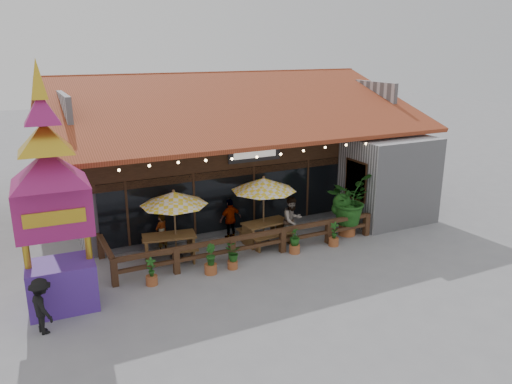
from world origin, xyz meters
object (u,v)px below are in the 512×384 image
umbrella_right (264,185)px  picnic_table_left (169,243)px  umbrella_left (174,199)px  tropical_plant (349,201)px  pedestrian (42,306)px  picnic_table_right (266,229)px  thai_sign_tower (49,174)px

umbrella_right → picnic_table_left: size_ratio=1.38×
umbrella_left → picnic_table_left: 1.61m
tropical_plant → umbrella_right: bearing=166.5°
pedestrian → tropical_plant: bearing=-95.3°
picnic_table_right → pedestrian: (-8.05, -2.92, 0.19)m
umbrella_left → thai_sign_tower: size_ratio=0.40×
picnic_table_left → picnic_table_right: picnic_table_left is taller
picnic_table_left → tropical_plant: (7.00, -0.90, 0.82)m
tropical_plant → picnic_table_right: bearing=168.2°
umbrella_right → picnic_table_right: size_ratio=1.53×
umbrella_right → thai_sign_tower: (-7.40, -1.86, 1.67)m
picnic_table_left → pedestrian: pedestrian is taller
umbrella_right → picnic_table_right: bearing=-70.1°
umbrella_left → umbrella_right: bearing=-1.3°
umbrella_left → picnic_table_right: 3.84m
picnic_table_right → pedestrian: bearing=-160.1°
thai_sign_tower → pedestrian: bearing=-117.6°
umbrella_left → picnic_table_left: umbrella_left is taller
picnic_table_left → pedestrian: size_ratio=1.36×
picnic_table_left → tropical_plant: bearing=-7.4°
picnic_table_left → picnic_table_right: (3.71, -0.21, -0.02)m
umbrella_left → tropical_plant: size_ratio=1.21×
picnic_table_left → picnic_table_right: bearing=-3.3°
umbrella_right → tropical_plant: umbrella_right is taller
umbrella_left → picnic_table_right: umbrella_left is taller
umbrella_left → thai_sign_tower: (-3.97, -1.94, 1.76)m
umbrella_left → tropical_plant: umbrella_left is taller
picnic_table_left → tropical_plant: size_ratio=0.84×
tropical_plant → pedestrian: tropical_plant is taller
umbrella_left → pedestrian: (-4.58, -3.11, -1.43)m
picnic_table_left → thai_sign_tower: bearing=-152.2°
picnic_table_left → tropical_plant: tropical_plant is taller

